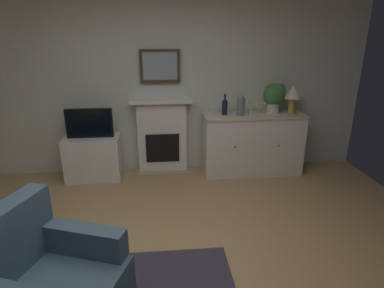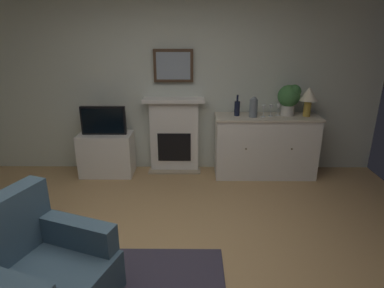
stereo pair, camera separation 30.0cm
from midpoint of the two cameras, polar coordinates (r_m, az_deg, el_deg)
The scene contains 15 objects.
ground_plane at distance 3.01m, azimuth -2.18°, elevation -23.42°, with size 5.90×4.92×0.10m, color tan.
wall_rear at distance 4.69m, azimuth -1.06°, elevation 11.13°, with size 5.90×0.06×2.65m, color silver.
fireplace_unit at distance 4.74m, azimuth -1.32°, elevation 1.56°, with size 0.87×0.30×1.10m.
framed_picture at distance 4.58m, azimuth -1.39°, elevation 13.63°, with size 0.55×0.04×0.45m.
sideboard_cabinet at distance 4.74m, azimuth 14.57°, elevation -0.39°, with size 1.44×0.49×0.88m.
table_lamp at distance 4.72m, azimuth 21.66°, elevation 7.86°, with size 0.26×0.26×0.40m.
wine_bottle at distance 4.53m, azimuth 9.86°, elevation 6.26°, with size 0.08×0.08×0.29m.
wine_glass_left at distance 4.53m, azimuth 14.42°, elevation 6.13°, with size 0.07×0.07×0.16m.
wine_glass_center at distance 4.60m, azimuth 15.65°, elevation 6.20°, with size 0.07×0.07×0.16m.
wine_glass_right at distance 4.66m, azimuth 16.84°, elevation 6.27°, with size 0.07×0.07×0.16m.
vase_decorative at distance 4.49m, azimuth 12.71°, elevation 6.38°, with size 0.11×0.11×0.28m.
tv_cabinet at distance 4.79m, azimuth -13.09°, elevation -1.77°, with size 0.75×0.42×0.62m.
tv_set at distance 4.62m, azimuth -13.62°, elevation 4.03°, with size 0.62×0.07×0.40m.
potted_plant_small at distance 4.69m, azimuth 18.63°, elevation 7.85°, with size 0.30×0.30×0.43m.
armchair at distance 2.61m, azimuth -22.53°, elevation -20.43°, with size 1.02×0.99×0.92m.
Camera 2 is at (0.27, -2.22, 1.99)m, focal length 30.20 mm.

